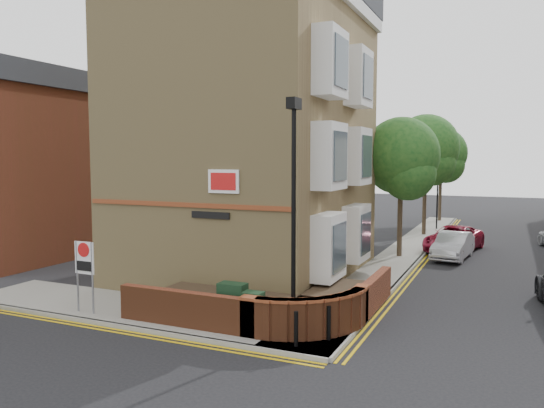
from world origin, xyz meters
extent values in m
plane|color=black|center=(0.00, 0.00, 0.00)|extent=(120.00, 120.00, 0.00)
cube|color=gray|center=(-3.50, 1.50, 0.06)|extent=(13.00, 3.00, 0.12)
cube|color=gray|center=(2.00, 16.00, 0.06)|extent=(2.00, 32.00, 0.12)
cube|color=gray|center=(-3.50, 0.00, 0.06)|extent=(13.00, 0.15, 0.12)
cube|color=gray|center=(3.00, 16.00, 0.06)|extent=(0.15, 32.00, 0.12)
cube|color=gold|center=(-3.50, -0.25, 0.01)|extent=(13.00, 0.28, 0.01)
cube|color=gold|center=(3.25, 16.00, 0.01)|extent=(0.28, 32.00, 0.01)
cube|color=tan|center=(-3.00, 8.00, 5.62)|extent=(8.00, 10.00, 11.00)
cube|color=brown|center=(-3.00, 2.97, 3.32)|extent=(7.80, 0.06, 0.15)
cube|color=white|center=(-1.50, 2.96, 4.12)|extent=(1.10, 0.05, 0.75)
cube|color=black|center=(-2.00, 2.96, 3.02)|extent=(1.40, 0.04, 0.22)
cylinder|color=black|center=(1.60, 1.20, 3.12)|extent=(0.12, 0.12, 6.00)
cylinder|color=black|center=(1.60, 1.20, 0.52)|extent=(0.20, 0.20, 0.80)
cube|color=black|center=(1.60, 1.20, 6.27)|extent=(0.25, 0.50, 0.30)
cube|color=black|center=(-0.30, 1.30, 0.72)|extent=(0.80, 0.45, 1.20)
cube|color=black|center=(0.50, 1.00, 0.67)|extent=(0.55, 0.40, 1.10)
cylinder|color=black|center=(2.00, 0.40, 0.57)|extent=(0.11, 0.11, 0.90)
cylinder|color=black|center=(2.60, 1.20, 0.57)|extent=(0.11, 0.11, 0.90)
cylinder|color=slate|center=(-5.30, 0.50, 1.22)|extent=(0.06, 0.06, 2.20)
cylinder|color=slate|center=(-4.70, 0.50, 1.22)|extent=(0.06, 0.06, 2.20)
cube|color=white|center=(-5.00, 0.50, 1.82)|extent=(0.72, 0.04, 1.00)
cylinder|color=red|center=(-5.00, 0.47, 2.07)|extent=(0.44, 0.02, 0.44)
cube|color=brown|center=(-15.00, 8.00, 4.00)|extent=(6.00, 10.00, 8.00)
cube|color=#2C2E34|center=(-15.00, 8.00, 8.50)|extent=(6.40, 10.40, 1.00)
cylinder|color=#382B1E|center=(2.00, 14.00, 2.40)|extent=(0.24, 0.24, 4.55)
sphere|color=#18491B|center=(2.00, 14.00, 5.00)|extent=(3.64, 3.64, 3.64)
sphere|color=#18491B|center=(2.40, 13.70, 4.15)|extent=(2.60, 2.60, 2.60)
sphere|color=#18491B|center=(1.70, 14.40, 4.54)|extent=(2.86, 2.86, 2.86)
cylinder|color=#382B1E|center=(2.00, 22.00, 2.64)|extent=(0.24, 0.24, 5.04)
sphere|color=#18491B|center=(2.00, 22.00, 5.52)|extent=(4.03, 4.03, 4.03)
sphere|color=#18491B|center=(2.40, 21.70, 4.58)|extent=(2.88, 2.88, 2.88)
sphere|color=#18491B|center=(1.70, 22.40, 5.02)|extent=(3.17, 3.17, 3.17)
cylinder|color=#382B1E|center=(2.00, 30.00, 2.50)|extent=(0.24, 0.24, 4.76)
sphere|color=#18491B|center=(2.00, 30.00, 5.22)|extent=(3.81, 3.81, 3.81)
sphere|color=#18491B|center=(2.40, 29.70, 4.34)|extent=(2.72, 2.72, 2.72)
sphere|color=#18491B|center=(1.70, 30.40, 4.74)|extent=(2.99, 2.99, 2.99)
cylinder|color=black|center=(2.40, 25.00, 1.72)|extent=(0.10, 0.10, 3.20)
imported|color=black|center=(2.40, 25.00, 3.82)|extent=(0.20, 0.16, 1.00)
imported|color=#B9BAC2|center=(4.39, 14.91, 0.64)|extent=(1.76, 4.00, 1.28)
imported|color=maroon|center=(4.21, 17.18, 0.65)|extent=(3.00, 5.02, 1.30)
camera|label=1|loc=(6.78, -11.71, 4.87)|focal=35.00mm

